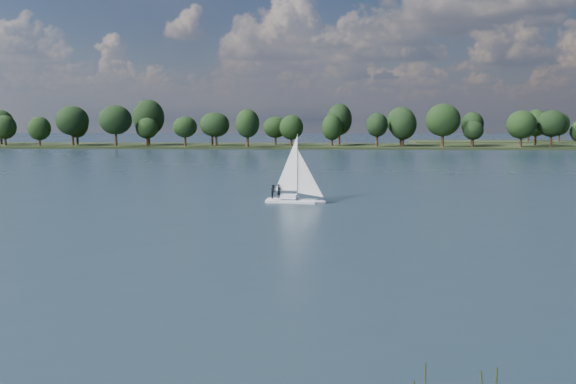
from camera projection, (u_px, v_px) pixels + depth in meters
name	position (u px, v px, depth m)	size (l,w,h in m)	color
ground	(266.00, 171.00, 126.18)	(700.00, 700.00, 0.00)	#233342
far_shore	(293.00, 147.00, 237.30)	(660.00, 40.00, 1.50)	black
sailboat	(292.00, 183.00, 77.17)	(6.79, 2.88, 8.66)	white
treeline	(280.00, 125.00, 232.81)	(562.97, 73.94, 18.79)	black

